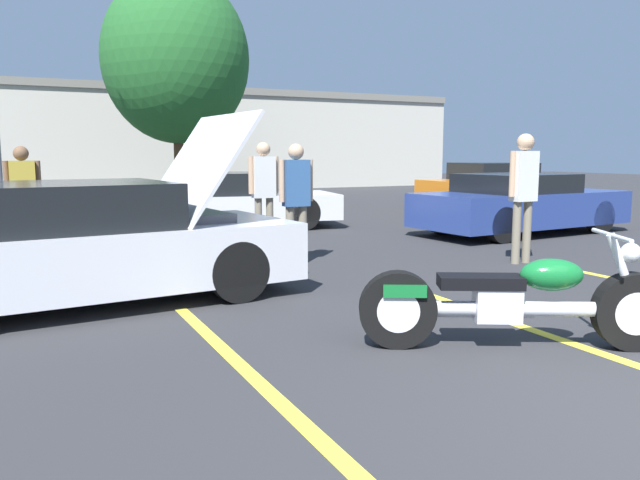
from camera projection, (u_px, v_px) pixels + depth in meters
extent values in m
cube|color=yellow|center=(264.00, 387.00, 4.20)|extent=(0.12, 4.78, 0.01)
cube|color=yellow|center=(554.00, 337.00, 5.35)|extent=(0.12, 4.78, 0.01)
cube|color=beige|center=(109.00, 139.00, 26.59)|extent=(32.00, 4.00, 4.40)
cube|color=slate|center=(107.00, 90.00, 26.31)|extent=(32.00, 4.20, 0.30)
cylinder|color=brown|center=(179.00, 162.00, 20.62)|extent=(0.32, 0.32, 2.59)
ellipsoid|color=#236028|center=(176.00, 59.00, 20.16)|extent=(4.72, 4.72, 5.43)
cylinder|color=black|center=(633.00, 312.00, 4.99)|extent=(0.63, 0.43, 0.63)
cylinder|color=black|center=(398.00, 309.00, 5.05)|extent=(0.63, 0.43, 0.63)
cylinder|color=silver|center=(633.00, 312.00, 4.99)|extent=(0.38, 0.31, 0.34)
cylinder|color=silver|center=(398.00, 309.00, 5.05)|extent=(0.38, 0.31, 0.34)
cylinder|color=silver|center=(514.00, 309.00, 5.02)|extent=(1.47, 0.85, 0.12)
cube|color=silver|center=(497.00, 304.00, 5.02)|extent=(0.43, 0.38, 0.28)
ellipsoid|color=#146B2D|center=(552.00, 275.00, 4.97)|extent=(0.57, 0.48, 0.26)
cube|color=black|center=(480.00, 282.00, 5.00)|extent=(0.71, 0.54, 0.10)
cube|color=#146B2D|center=(404.00, 289.00, 5.03)|extent=(0.41, 0.36, 0.10)
cylinder|color=silver|center=(623.00, 272.00, 4.95)|extent=(0.30, 0.21, 0.62)
cylinder|color=silver|center=(611.00, 235.00, 4.91)|extent=(0.36, 0.64, 0.04)
sphere|color=silver|center=(631.00, 253.00, 4.92)|extent=(0.16, 0.16, 0.16)
cylinder|color=silver|center=(459.00, 312.00, 5.15)|extent=(1.12, 0.65, 0.09)
cube|color=silver|center=(91.00, 255.00, 6.63)|extent=(4.39, 2.34, 0.63)
cube|color=black|center=(72.00, 205.00, 6.47)|extent=(2.06, 1.91, 0.46)
cylinder|color=black|center=(238.00, 271.00, 6.61)|extent=(0.68, 0.28, 0.66)
cylinder|color=black|center=(183.00, 250.00, 8.05)|extent=(0.68, 0.28, 0.66)
cube|color=silver|center=(197.00, 167.00, 7.13)|extent=(1.05, 1.85, 1.23)
cube|color=#4C4C51|center=(195.00, 224.00, 7.19)|extent=(0.70, 1.11, 0.28)
cube|color=silver|center=(231.00, 206.00, 13.26)|extent=(4.70, 2.58, 0.53)
cube|color=black|center=(222.00, 183.00, 13.15)|extent=(2.26, 1.97, 0.45)
cylinder|color=black|center=(303.00, 213.00, 12.88)|extent=(0.73, 0.34, 0.70)
cylinder|color=black|center=(286.00, 207.00, 14.40)|extent=(0.73, 0.34, 0.70)
cylinder|color=black|center=(166.00, 217.00, 12.15)|extent=(0.73, 0.34, 0.70)
cylinder|color=black|center=(164.00, 210.00, 13.67)|extent=(0.73, 0.34, 0.70)
cube|color=orange|center=(497.00, 192.00, 17.49)|extent=(4.31, 2.17, 0.68)
cube|color=black|center=(493.00, 171.00, 17.35)|extent=(1.99, 1.83, 0.47)
cylinder|color=black|center=(554.00, 199.00, 17.23)|extent=(0.66, 0.26, 0.65)
cylinder|color=black|center=(514.00, 196.00, 18.78)|extent=(0.66, 0.26, 0.65)
cylinder|color=black|center=(476.00, 202.00, 16.26)|extent=(0.66, 0.26, 0.65)
cylinder|color=black|center=(440.00, 198.00, 17.81)|extent=(0.66, 0.26, 0.65)
cube|color=navy|center=(521.00, 208.00, 12.32)|extent=(4.56, 2.14, 0.64)
cube|color=black|center=(516.00, 183.00, 12.16)|extent=(2.11, 1.76, 0.36)
cylinder|color=black|center=(600.00, 217.00, 12.36)|extent=(0.67, 0.27, 0.65)
cylinder|color=black|center=(536.00, 211.00, 13.70)|extent=(0.67, 0.27, 0.65)
cylinder|color=black|center=(501.00, 225.00, 10.98)|extent=(0.67, 0.27, 0.65)
cylinder|color=black|center=(441.00, 217.00, 12.32)|extent=(0.67, 0.27, 0.65)
cylinder|color=gray|center=(19.00, 230.00, 9.51)|extent=(0.12, 0.12, 0.82)
cylinder|color=gray|center=(33.00, 230.00, 9.59)|extent=(0.12, 0.12, 0.82)
cube|color=#B29933|center=(23.00, 182.00, 9.45)|extent=(0.36, 0.20, 0.65)
cylinder|color=brown|center=(6.00, 180.00, 9.35)|extent=(0.08, 0.08, 0.58)
cylinder|color=brown|center=(38.00, 180.00, 9.54)|extent=(0.08, 0.08, 0.58)
sphere|color=brown|center=(21.00, 153.00, 9.39)|extent=(0.22, 0.22, 0.22)
cylinder|color=gray|center=(516.00, 233.00, 8.91)|extent=(0.12, 0.12, 0.90)
cylinder|color=gray|center=(527.00, 232.00, 8.99)|extent=(0.12, 0.12, 0.90)
cube|color=white|center=(524.00, 176.00, 8.84)|extent=(0.36, 0.20, 0.71)
cylinder|color=tan|center=(512.00, 174.00, 8.74)|extent=(0.08, 0.08, 0.64)
cylinder|color=tan|center=(536.00, 173.00, 8.93)|extent=(0.08, 0.08, 0.64)
sphere|color=tan|center=(526.00, 142.00, 8.78)|extent=(0.24, 0.24, 0.24)
cylinder|color=gray|center=(259.00, 224.00, 10.25)|extent=(0.12, 0.12, 0.85)
cylinder|color=gray|center=(270.00, 223.00, 10.34)|extent=(0.12, 0.12, 0.85)
cube|color=white|center=(264.00, 177.00, 10.19)|extent=(0.36, 0.20, 0.67)
cylinder|color=tan|center=(251.00, 175.00, 10.09)|extent=(0.08, 0.08, 0.61)
cylinder|color=tan|center=(276.00, 175.00, 10.28)|extent=(0.08, 0.08, 0.61)
sphere|color=tan|center=(263.00, 149.00, 10.13)|extent=(0.23, 0.23, 0.23)
cylinder|color=gray|center=(290.00, 235.00, 8.88)|extent=(0.12, 0.12, 0.83)
cylinder|color=gray|center=(303.00, 235.00, 8.97)|extent=(0.12, 0.12, 0.83)
cube|color=#335B93|center=(296.00, 183.00, 8.82)|extent=(0.36, 0.20, 0.66)
cylinder|color=tan|center=(282.00, 181.00, 8.72)|extent=(0.08, 0.08, 0.59)
cylinder|color=tan|center=(310.00, 180.00, 8.91)|extent=(0.08, 0.08, 0.59)
sphere|color=tan|center=(296.00, 152.00, 8.76)|extent=(0.22, 0.22, 0.22)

